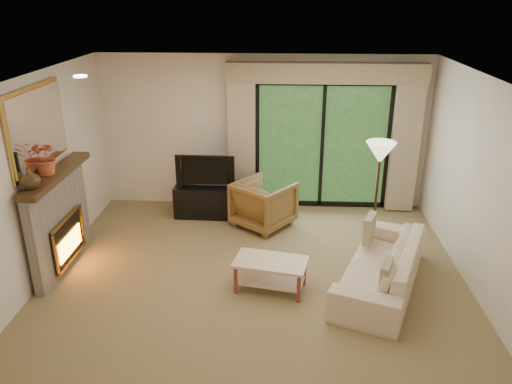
# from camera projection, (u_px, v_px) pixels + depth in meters

# --- Properties ---
(floor) EXTENTS (5.50, 5.50, 0.00)m
(floor) POSITION_uv_depth(u_px,v_px,m) (255.00, 277.00, 6.60)
(floor) COLOR olive
(floor) RESTS_ON ground
(ceiling) EXTENTS (5.50, 5.50, 0.00)m
(ceiling) POSITION_uv_depth(u_px,v_px,m) (255.00, 79.00, 5.63)
(ceiling) COLOR white
(ceiling) RESTS_ON ground
(wall_back) EXTENTS (5.00, 0.00, 5.00)m
(wall_back) POSITION_uv_depth(u_px,v_px,m) (263.00, 133.00, 8.43)
(wall_back) COLOR beige
(wall_back) RESTS_ON ground
(wall_front) EXTENTS (5.00, 0.00, 5.00)m
(wall_front) POSITION_uv_depth(u_px,v_px,m) (236.00, 305.00, 3.80)
(wall_front) COLOR beige
(wall_front) RESTS_ON ground
(wall_left) EXTENTS (0.00, 5.00, 5.00)m
(wall_left) POSITION_uv_depth(u_px,v_px,m) (36.00, 182.00, 6.25)
(wall_left) COLOR beige
(wall_left) RESTS_ON ground
(wall_right) EXTENTS (0.00, 5.00, 5.00)m
(wall_right) POSITION_uv_depth(u_px,v_px,m) (483.00, 191.00, 5.97)
(wall_right) COLOR beige
(wall_right) RESTS_ON ground
(fireplace) EXTENTS (0.24, 1.70, 1.37)m
(fireplace) POSITION_uv_depth(u_px,v_px,m) (59.00, 220.00, 6.66)
(fireplace) COLOR gray
(fireplace) RESTS_ON floor
(mirror) EXTENTS (0.07, 1.45, 1.02)m
(mirror) POSITION_uv_depth(u_px,v_px,m) (38.00, 127.00, 6.19)
(mirror) COLOR #C1903E
(mirror) RESTS_ON wall_left
(sliding_door) EXTENTS (2.26, 0.10, 2.16)m
(sliding_door) POSITION_uv_depth(u_px,v_px,m) (322.00, 146.00, 8.41)
(sliding_door) COLOR black
(sliding_door) RESTS_ON floor
(curtain_left) EXTENTS (0.45, 0.18, 2.35)m
(curtain_left) POSITION_uv_depth(u_px,v_px,m) (242.00, 141.00, 8.33)
(curtain_left) COLOR tan
(curtain_left) RESTS_ON floor
(curtain_right) EXTENTS (0.45, 0.18, 2.35)m
(curtain_right) POSITION_uv_depth(u_px,v_px,m) (405.00, 143.00, 8.20)
(curtain_right) COLOR tan
(curtain_right) RESTS_ON floor
(cornice) EXTENTS (3.20, 0.24, 0.32)m
(cornice) POSITION_uv_depth(u_px,v_px,m) (326.00, 73.00, 7.87)
(cornice) COLOR tan
(cornice) RESTS_ON wall_back
(media_console) EXTENTS (1.07, 0.50, 0.53)m
(media_console) POSITION_uv_depth(u_px,v_px,m) (207.00, 200.00, 8.35)
(media_console) COLOR black
(media_console) RESTS_ON floor
(tv) EXTENTS (0.97, 0.15, 0.56)m
(tv) POSITION_uv_depth(u_px,v_px,m) (206.00, 170.00, 8.15)
(tv) COLOR black
(tv) RESTS_ON media_console
(armchair) EXTENTS (1.14, 1.15, 0.76)m
(armchair) POSITION_uv_depth(u_px,v_px,m) (264.00, 204.00, 7.93)
(armchair) COLOR brown
(armchair) RESTS_ON floor
(sofa) EXTENTS (1.52, 2.25, 0.61)m
(sofa) POSITION_uv_depth(u_px,v_px,m) (381.00, 265.00, 6.30)
(sofa) COLOR beige
(sofa) RESTS_ON floor
(pillow_near) EXTENTS (0.21, 0.36, 0.35)m
(pillow_near) POSITION_uv_depth(u_px,v_px,m) (386.00, 276.00, 5.67)
(pillow_near) COLOR brown
(pillow_near) RESTS_ON sofa
(pillow_far) EXTENTS (0.23, 0.39, 0.38)m
(pillow_far) POSITION_uv_depth(u_px,v_px,m) (369.00, 229.00, 6.78)
(pillow_far) COLOR brown
(pillow_far) RESTS_ON sofa
(coffee_table) EXTENTS (0.98, 0.67, 0.41)m
(coffee_table) POSITION_uv_depth(u_px,v_px,m) (270.00, 275.00, 6.28)
(coffee_table) COLOR #E2B98D
(coffee_table) RESTS_ON floor
(floor_lamp) EXTENTS (0.52, 0.52, 1.57)m
(floor_lamp) POSITION_uv_depth(u_px,v_px,m) (376.00, 194.00, 7.22)
(floor_lamp) COLOR white
(floor_lamp) RESTS_ON floor
(vase) EXTENTS (0.26, 0.26, 0.25)m
(vase) POSITION_uv_depth(u_px,v_px,m) (29.00, 178.00, 5.80)
(vase) COLOR #3E2A16
(vase) RESTS_ON fireplace
(branches) EXTENTS (0.46, 0.42, 0.45)m
(branches) POSITION_uv_depth(u_px,v_px,m) (46.00, 158.00, 6.21)
(branches) COLOR #CA5B35
(branches) RESTS_ON fireplace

